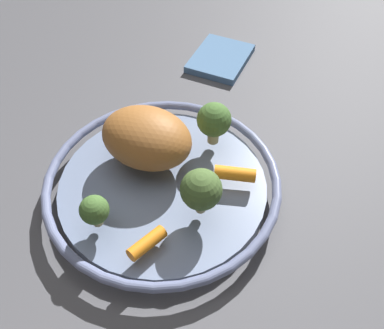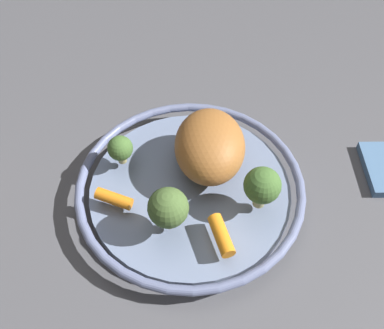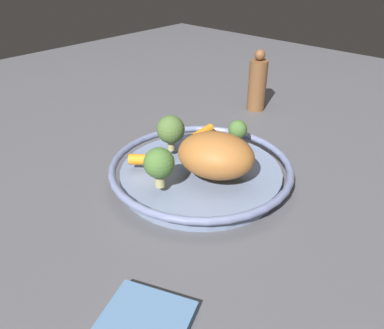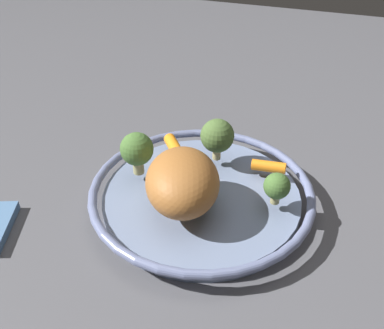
% 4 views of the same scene
% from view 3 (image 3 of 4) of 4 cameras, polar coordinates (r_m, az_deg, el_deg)
% --- Properties ---
extents(ground_plane, '(2.20, 2.20, 0.00)m').
position_cam_3_polar(ground_plane, '(0.72, 1.29, -2.37)').
color(ground_plane, '#4C4C51').
extents(serving_bowl, '(0.33, 0.33, 0.04)m').
position_cam_3_polar(serving_bowl, '(0.71, 1.31, -1.01)').
color(serving_bowl, slate).
rests_on(serving_bowl, ground_plane).
extents(roast_chicken_piece, '(0.14, 0.16, 0.08)m').
position_cam_3_polar(roast_chicken_piece, '(0.65, 3.54, 1.38)').
color(roast_chicken_piece, '#9C5F2C').
rests_on(roast_chicken_piece, serving_bowl).
extents(baby_carrot_right, '(0.05, 0.06, 0.02)m').
position_cam_3_polar(baby_carrot_right, '(0.70, -6.94, 0.73)').
color(baby_carrot_right, orange).
rests_on(baby_carrot_right, serving_bowl).
extents(baby_carrot_near_rim, '(0.05, 0.02, 0.02)m').
position_cam_3_polar(baby_carrot_near_rim, '(0.79, 1.60, 4.75)').
color(baby_carrot_near_rim, orange).
rests_on(baby_carrot_near_rim, serving_bowl).
extents(broccoli_floret_edge, '(0.04, 0.04, 0.05)m').
position_cam_3_polar(broccoli_floret_edge, '(0.76, 6.86, 5.04)').
color(broccoli_floret_edge, tan).
rests_on(broccoli_floret_edge, serving_bowl).
extents(broccoli_floret_large, '(0.05, 0.05, 0.07)m').
position_cam_3_polar(broccoli_floret_large, '(0.62, -5.16, 0.25)').
color(broccoli_floret_large, tan).
rests_on(broccoli_floret_large, serving_bowl).
extents(broccoli_floret_small, '(0.05, 0.05, 0.07)m').
position_cam_3_polar(broccoli_floret_small, '(0.72, -3.36, 5.04)').
color(broccoli_floret_small, tan).
rests_on(broccoli_floret_small, serving_bowl).
extents(pepper_mill, '(0.05, 0.05, 0.16)m').
position_cam_3_polar(pepper_mill, '(1.02, 9.60, 11.66)').
color(pepper_mill, brown).
rests_on(pepper_mill, ground_plane).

